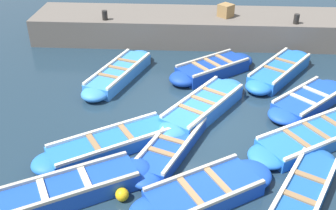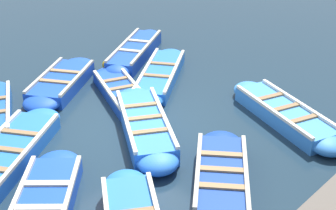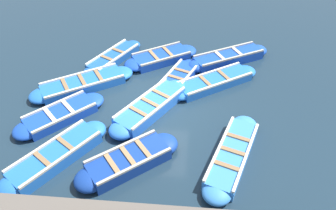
{
  "view_description": "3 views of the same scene",
  "coord_description": "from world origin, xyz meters",
  "px_view_note": "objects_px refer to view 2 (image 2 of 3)",
  "views": [
    {
      "loc": [
        8.85,
        -0.31,
        5.86
      ],
      "look_at": [
        -0.11,
        -0.85,
        0.43
      ],
      "focal_mm": 42.0,
      "sensor_mm": 36.0,
      "label": 1
    },
    {
      "loc": [
        -7.08,
        6.25,
        5.57
      ],
      "look_at": [
        -0.2,
        -0.87,
        0.27
      ],
      "focal_mm": 50.0,
      "sensor_mm": 36.0,
      "label": 2
    },
    {
      "loc": [
        -8.99,
        -1.21,
        7.57
      ],
      "look_at": [
        -0.57,
        -0.51,
        0.46
      ],
      "focal_mm": 35.0,
      "sensor_mm": 36.0,
      "label": 3
    }
  ],
  "objects_px": {
    "boat_alongside": "(145,126)",
    "boat_broadside": "(135,52)",
    "boat_outer_left": "(122,93)",
    "boat_tucked": "(160,75)",
    "boat_stern_in": "(285,114)",
    "buoy_orange_near": "(107,65)",
    "boat_drifting": "(61,83)",
    "boat_inner_gap": "(45,203)",
    "boat_mid_row": "(221,179)",
    "boat_end_of_row": "(7,156)"
  },
  "relations": [
    {
      "from": "boat_alongside",
      "to": "boat_broadside",
      "type": "distance_m",
      "value": 4.51
    },
    {
      "from": "boat_outer_left",
      "to": "boat_alongside",
      "type": "bearing_deg",
      "value": 155.27
    },
    {
      "from": "boat_tucked",
      "to": "boat_outer_left",
      "type": "height_order",
      "value": "boat_tucked"
    },
    {
      "from": "boat_tucked",
      "to": "boat_alongside",
      "type": "height_order",
      "value": "boat_alongside"
    },
    {
      "from": "boat_stern_in",
      "to": "boat_outer_left",
      "type": "bearing_deg",
      "value": 27.37
    },
    {
      "from": "boat_outer_left",
      "to": "buoy_orange_near",
      "type": "distance_m",
      "value": 1.96
    },
    {
      "from": "boat_stern_in",
      "to": "boat_drifting",
      "type": "bearing_deg",
      "value": 26.57
    },
    {
      "from": "boat_alongside",
      "to": "boat_inner_gap",
      "type": "xyz_separation_m",
      "value": [
        -0.61,
        3.01,
        -0.04
      ]
    },
    {
      "from": "boat_stern_in",
      "to": "buoy_orange_near",
      "type": "height_order",
      "value": "boat_stern_in"
    },
    {
      "from": "boat_inner_gap",
      "to": "boat_drifting",
      "type": "bearing_deg",
      "value": -37.94
    },
    {
      "from": "boat_drifting",
      "to": "boat_broadside",
      "type": "bearing_deg",
      "value": -86.78
    },
    {
      "from": "boat_outer_left",
      "to": "boat_broadside",
      "type": "distance_m",
      "value": 2.74
    },
    {
      "from": "boat_drifting",
      "to": "buoy_orange_near",
      "type": "height_order",
      "value": "boat_drifting"
    },
    {
      "from": "boat_mid_row",
      "to": "boat_inner_gap",
      "type": "bearing_deg",
      "value": 55.51
    },
    {
      "from": "boat_tucked",
      "to": "boat_outer_left",
      "type": "xyz_separation_m",
      "value": [
        -0.05,
        1.47,
        -0.01
      ]
    },
    {
      "from": "boat_stern_in",
      "to": "boat_inner_gap",
      "type": "relative_size",
      "value": 1.28
    },
    {
      "from": "boat_stern_in",
      "to": "boat_mid_row",
      "type": "relative_size",
      "value": 1.19
    },
    {
      "from": "boat_broadside",
      "to": "buoy_orange_near",
      "type": "bearing_deg",
      "value": 92.04
    },
    {
      "from": "boat_tucked",
      "to": "buoy_orange_near",
      "type": "relative_size",
      "value": 12.9
    },
    {
      "from": "boat_alongside",
      "to": "boat_outer_left",
      "type": "distance_m",
      "value": 1.88
    },
    {
      "from": "boat_alongside",
      "to": "boat_stern_in",
      "type": "relative_size",
      "value": 0.95
    },
    {
      "from": "boat_tucked",
      "to": "boat_stern_in",
      "type": "xyz_separation_m",
      "value": [
        -3.71,
        -0.43,
        0.02
      ]
    },
    {
      "from": "boat_outer_left",
      "to": "boat_drifting",
      "type": "relative_size",
      "value": 1.01
    },
    {
      "from": "boat_broadside",
      "to": "boat_mid_row",
      "type": "xyz_separation_m",
      "value": [
        -5.92,
        3.21,
        0.0
      ]
    },
    {
      "from": "boat_drifting",
      "to": "boat_mid_row",
      "type": "distance_m",
      "value": 5.77
    },
    {
      "from": "boat_alongside",
      "to": "boat_end_of_row",
      "type": "distance_m",
      "value": 2.99
    },
    {
      "from": "boat_stern_in",
      "to": "boat_broadside",
      "type": "distance_m",
      "value": 5.44
    },
    {
      "from": "boat_mid_row",
      "to": "buoy_orange_near",
      "type": "distance_m",
      "value": 6.22
    },
    {
      "from": "boat_alongside",
      "to": "boat_drifting",
      "type": "height_order",
      "value": "boat_alongside"
    },
    {
      "from": "boat_stern_in",
      "to": "buoy_orange_near",
      "type": "relative_size",
      "value": 13.34
    },
    {
      "from": "boat_outer_left",
      "to": "boat_end_of_row",
      "type": "relative_size",
      "value": 0.86
    },
    {
      "from": "boat_outer_left",
      "to": "boat_drifting",
      "type": "bearing_deg",
      "value": 24.73
    },
    {
      "from": "boat_end_of_row",
      "to": "boat_tucked",
      "type": "bearing_deg",
      "value": -83.58
    },
    {
      "from": "boat_stern_in",
      "to": "boat_broadside",
      "type": "height_order",
      "value": "boat_broadside"
    },
    {
      "from": "boat_tucked",
      "to": "buoy_orange_near",
      "type": "xyz_separation_m",
      "value": [
        1.68,
        0.54,
        -0.02
      ]
    },
    {
      "from": "boat_mid_row",
      "to": "boat_outer_left",
      "type": "bearing_deg",
      "value": -15.18
    },
    {
      "from": "boat_tucked",
      "to": "boat_end_of_row",
      "type": "relative_size",
      "value": 0.94
    },
    {
      "from": "boat_tucked",
      "to": "boat_end_of_row",
      "type": "xyz_separation_m",
      "value": [
        -0.56,
        5.0,
        0.0
      ]
    },
    {
      "from": "boat_tucked",
      "to": "boat_inner_gap",
      "type": "bearing_deg",
      "value": 114.12
    },
    {
      "from": "boat_drifting",
      "to": "boat_mid_row",
      "type": "bearing_deg",
      "value": 176.19
    },
    {
      "from": "boat_drifting",
      "to": "boat_inner_gap",
      "type": "relative_size",
      "value": 1.12
    },
    {
      "from": "boat_end_of_row",
      "to": "boat_inner_gap",
      "type": "relative_size",
      "value": 1.32
    },
    {
      "from": "boat_mid_row",
      "to": "buoy_orange_near",
      "type": "bearing_deg",
      "value": -19.3
    },
    {
      "from": "boat_tucked",
      "to": "boat_alongside",
      "type": "xyz_separation_m",
      "value": [
        -1.75,
        2.25,
        0.04
      ]
    },
    {
      "from": "boat_alongside",
      "to": "boat_outer_left",
      "type": "xyz_separation_m",
      "value": [
        1.7,
        -0.78,
        -0.05
      ]
    },
    {
      "from": "boat_stern_in",
      "to": "boat_end_of_row",
      "type": "xyz_separation_m",
      "value": [
        3.15,
        5.43,
        -0.02
      ]
    },
    {
      "from": "boat_end_of_row",
      "to": "boat_mid_row",
      "type": "bearing_deg",
      "value": -146.48
    },
    {
      "from": "boat_end_of_row",
      "to": "boat_broadside",
      "type": "relative_size",
      "value": 1.05
    },
    {
      "from": "boat_end_of_row",
      "to": "boat_mid_row",
      "type": "height_order",
      "value": "boat_mid_row"
    },
    {
      "from": "boat_outer_left",
      "to": "boat_drifting",
      "type": "distance_m",
      "value": 1.77
    }
  ]
}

